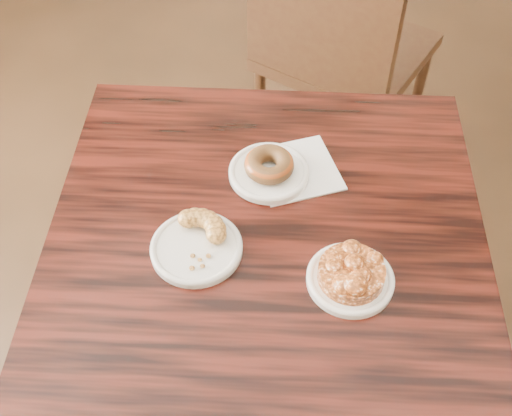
% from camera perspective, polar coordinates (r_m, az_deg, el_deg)
% --- Properties ---
extents(room_walls, '(5.02, 5.02, 2.80)m').
position_cam_1_polar(room_walls, '(0.56, 20.97, 16.61)').
color(room_walls, '#C4AC8D').
rests_on(room_walls, floor).
extents(cafe_table, '(0.95, 0.95, 0.75)m').
position_cam_1_polar(cafe_table, '(1.49, 0.77, -10.94)').
color(cafe_table, black).
rests_on(cafe_table, floor).
extents(chair_far, '(0.63, 0.63, 0.90)m').
position_cam_1_polar(chair_far, '(2.11, 8.06, 13.61)').
color(chair_far, black).
rests_on(chair_far, floor).
extents(napkin, '(0.22, 0.22, 0.00)m').
position_cam_1_polar(napkin, '(1.28, 3.59, 3.43)').
color(napkin, white).
rests_on(napkin, cafe_table).
extents(plate_donut, '(0.16, 0.16, 0.01)m').
position_cam_1_polar(plate_donut, '(1.26, 1.16, 3.15)').
color(plate_donut, white).
rests_on(plate_donut, napkin).
extents(plate_cruller, '(0.17, 0.17, 0.01)m').
position_cam_1_polar(plate_cruller, '(1.15, -5.31, -3.59)').
color(plate_cruller, silver).
rests_on(plate_cruller, cafe_table).
extents(plate_fritter, '(0.15, 0.15, 0.01)m').
position_cam_1_polar(plate_fritter, '(1.12, 8.36, -6.31)').
color(plate_fritter, white).
rests_on(plate_fritter, cafe_table).
extents(glazed_donut, '(0.10, 0.10, 0.03)m').
position_cam_1_polar(glazed_donut, '(1.25, 1.17, 3.89)').
color(glazed_donut, brown).
rests_on(glazed_donut, plate_donut).
extents(apple_fritter, '(0.15, 0.15, 0.04)m').
position_cam_1_polar(apple_fritter, '(1.10, 8.51, -5.59)').
color(apple_fritter, '#431A07').
rests_on(apple_fritter, plate_fritter).
extents(cruller_fragment, '(0.12, 0.12, 0.03)m').
position_cam_1_polar(cruller_fragment, '(1.14, -5.39, -2.91)').
color(cruller_fragment, '#593511').
rests_on(cruller_fragment, plate_cruller).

